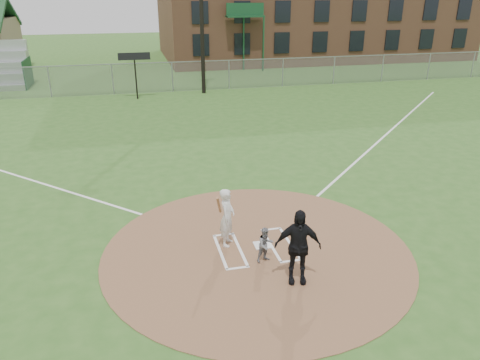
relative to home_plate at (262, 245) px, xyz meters
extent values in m
plane|color=#2E581E|center=(-0.20, -0.20, -0.03)|extent=(140.00, 140.00, 0.00)
cylinder|color=brown|center=(-0.20, -0.20, -0.02)|extent=(8.40, 8.40, 0.02)
cube|color=silver|center=(0.00, 0.00, 0.00)|extent=(0.44, 0.44, 0.03)
cube|color=white|center=(8.80, 8.80, -0.03)|extent=(17.04, 17.04, 0.01)
imported|color=slate|center=(-0.13, -0.77, 0.47)|extent=(0.55, 0.49, 0.96)
imported|color=black|center=(0.35, -1.81, 0.94)|extent=(1.20, 0.71, 1.91)
cube|color=white|center=(-1.20, -0.05, -0.01)|extent=(0.08, 1.80, 0.01)
cube|color=white|center=(-0.65, -0.05, -0.01)|extent=(0.08, 1.80, 0.01)
cube|color=white|center=(-0.92, 0.85, -0.01)|extent=(0.62, 0.08, 0.01)
cube|color=white|center=(-0.92, -0.95, -0.01)|extent=(0.62, 0.08, 0.01)
cube|color=white|center=(0.80, -0.05, -0.01)|extent=(0.08, 1.80, 0.01)
cube|color=white|center=(0.25, -0.05, -0.01)|extent=(0.08, 1.80, 0.01)
cube|color=white|center=(0.52, 0.85, -0.01)|extent=(0.62, 0.08, 0.01)
cube|color=white|center=(0.52, -0.95, -0.01)|extent=(0.62, 0.08, 0.01)
imported|color=silver|center=(-0.92, 0.32, 0.82)|extent=(0.62, 0.72, 1.67)
cylinder|color=#92603A|center=(-1.22, -0.08, 1.42)|extent=(0.26, 0.59, 0.70)
cube|color=slate|center=(-0.20, 21.80, 0.97)|extent=(56.00, 0.03, 2.00)
cube|color=gray|center=(-0.20, 21.80, 1.97)|extent=(56.00, 0.06, 0.06)
cube|color=gray|center=(-0.20, 21.80, 0.97)|extent=(56.08, 0.08, 2.00)
cube|color=#194728|center=(-10.20, 26.00, 0.97)|extent=(0.08, 3.20, 2.00)
cube|color=#194728|center=(6.80, 29.14, 4.47)|extent=(3.20, 1.00, 0.15)
cube|color=#194728|center=(6.80, 29.64, 2.22)|extent=(0.12, 0.12, 4.50)
cube|color=#194728|center=(8.30, 28.69, 2.22)|extent=(0.12, 0.12, 4.50)
cube|color=#194728|center=(6.80, 29.14, 5.02)|extent=(3.20, 0.08, 1.00)
cylinder|color=black|center=(1.80, 20.80, 5.97)|extent=(0.26, 0.26, 12.00)
cylinder|color=black|center=(-2.70, 20.00, 1.27)|extent=(0.10, 0.10, 2.60)
cube|color=black|center=(-2.70, 20.00, 2.67)|extent=(2.00, 0.10, 0.45)
camera|label=1|loc=(-3.25, -10.91, 6.64)|focal=35.00mm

